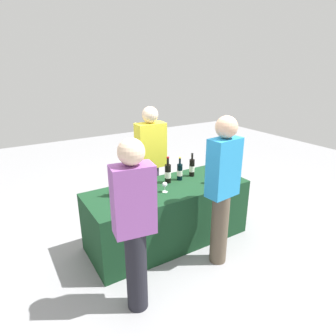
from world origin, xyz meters
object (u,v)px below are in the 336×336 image
object	(u,v)px
wine_bottle_3	(151,176)
wine_glass_0	(128,191)
guest_0	(134,222)
wine_glass_2	(209,176)
wine_bottle_6	(192,168)
wine_glass_3	(217,172)
wine_bottle_4	(168,173)
guest_1	(222,186)
server_pouring	(151,161)
wine_bottle_5	(180,172)
wine_glass_1	(165,185)
wine_bottle_1	(121,185)
wine_bottle_2	(143,177)
wine_bottle_0	(114,187)

from	to	relation	value
wine_bottle_3	wine_glass_0	distance (m)	0.50
guest_0	wine_glass_2	bearing A→B (deg)	33.82
wine_bottle_6	wine_glass_3	size ratio (longest dim) A/B	2.28
wine_bottle_4	guest_1	xyz separation A→B (m)	(0.19, -0.79, 0.07)
server_pouring	wine_glass_0	bearing A→B (deg)	49.27
wine_bottle_4	guest_1	world-z (taller)	guest_1
wine_bottle_5	wine_glass_3	bearing A→B (deg)	-28.43
wine_bottle_6	guest_1	distance (m)	0.84
wine_glass_1	wine_glass_2	xyz separation A→B (m)	(0.61, -0.06, 0.01)
wine_bottle_5	wine_bottle_4	bearing A→B (deg)	179.60
wine_bottle_1	wine_glass_2	bearing A→B (deg)	-14.09
wine_bottle_1	guest_1	xyz separation A→B (m)	(0.84, -0.77, 0.08)
wine_bottle_5	wine_bottle_1	bearing A→B (deg)	-178.50
wine_glass_1	server_pouring	size ratio (longest dim) A/B	0.08
wine_bottle_6	wine_glass_2	size ratio (longest dim) A/B	2.27
wine_bottle_3	wine_glass_3	world-z (taller)	wine_bottle_3
wine_bottle_5	wine_bottle_6	xyz separation A→B (m)	(0.21, 0.03, 0.01)
wine_bottle_1	wine_bottle_4	bearing A→B (deg)	2.03
wine_bottle_1	wine_bottle_5	distance (m)	0.82
wine_glass_3	guest_1	xyz separation A→B (m)	(-0.42, -0.56, 0.10)
wine_bottle_4	wine_bottle_2	bearing A→B (deg)	168.13
wine_bottle_6	wine_bottle_3	bearing A→B (deg)	175.24
wine_bottle_1	wine_glass_1	world-z (taller)	wine_bottle_1
wine_bottle_4	wine_glass_2	distance (m)	0.52
wine_glass_2	wine_bottle_2	bearing A→B (deg)	154.18
guest_1	wine_bottle_0	bearing A→B (deg)	133.87
wine_glass_1	guest_0	world-z (taller)	guest_0
wine_glass_3	guest_0	size ratio (longest dim) A/B	0.09
wine_glass_1	wine_glass_3	bearing A→B (deg)	-0.71
server_pouring	guest_0	xyz separation A→B (m)	(-0.93, -1.41, 0.02)
wine_bottle_0	wine_bottle_2	world-z (taller)	wine_bottle_2
wine_bottle_1	wine_bottle_3	bearing A→B (deg)	12.69
wine_bottle_4	wine_glass_1	world-z (taller)	wine_bottle_4
wine_bottle_0	wine_bottle_3	xyz separation A→B (m)	(0.52, 0.10, -0.00)
guest_1	wine_glass_3	bearing A→B (deg)	46.36
wine_bottle_2	wine_bottle_3	bearing A→B (deg)	5.25
wine_glass_0	guest_0	world-z (taller)	guest_0
wine_bottle_6	wine_bottle_0	bearing A→B (deg)	-177.39
guest_1	wine_glass_2	bearing A→B (deg)	58.77
wine_bottle_2	wine_glass_1	world-z (taller)	wine_bottle_2
wine_bottle_5	wine_glass_1	bearing A→B (deg)	-148.09
wine_bottle_0	wine_glass_3	size ratio (longest dim) A/B	2.23
wine_glass_1	wine_glass_0	bearing A→B (deg)	176.36
wine_bottle_6	guest_0	world-z (taller)	guest_0
wine_bottle_1	wine_glass_1	size ratio (longest dim) A/B	2.67
wine_glass_1	wine_bottle_5	bearing A→B (deg)	31.91
wine_bottle_0	wine_bottle_3	distance (m)	0.53
wine_bottle_1	server_pouring	xyz separation A→B (m)	(0.67, 0.52, 0.02)
wine_bottle_5	server_pouring	xyz separation A→B (m)	(-0.15, 0.50, 0.04)
wine_bottle_5	server_pouring	world-z (taller)	server_pouring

